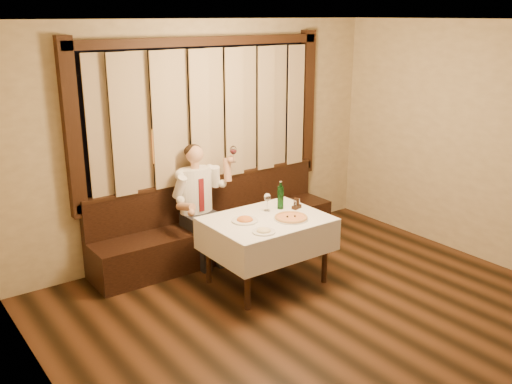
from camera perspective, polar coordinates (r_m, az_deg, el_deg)
room at (r=5.36m, az=5.84°, el=2.69°), size 5.01×6.01×2.81m
banquette at (r=7.06m, az=-3.94°, el=-3.72°), size 3.20×0.61×0.94m
dining_table at (r=6.15m, az=1.10°, el=-3.56°), size 1.27×0.97×0.76m
pizza at (r=6.09m, az=3.53°, el=-2.58°), size 0.37×0.37×0.04m
pasta_red at (r=6.01m, az=-1.13°, el=-2.61°), size 0.28×0.28×0.10m
pasta_cream at (r=5.72m, az=0.78°, el=-3.75°), size 0.24×0.24×0.08m
green_bottle at (r=6.37m, az=2.47°, el=-0.51°), size 0.07×0.07×0.32m
table_wine_glass at (r=6.29m, az=1.13°, el=-0.61°), size 0.08×0.08×0.21m
cruet_caddy at (r=6.42m, az=4.08°, el=-1.28°), size 0.13×0.09×0.13m
seated_man at (r=6.68m, az=-5.66°, el=-0.36°), size 0.78×0.58×1.42m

